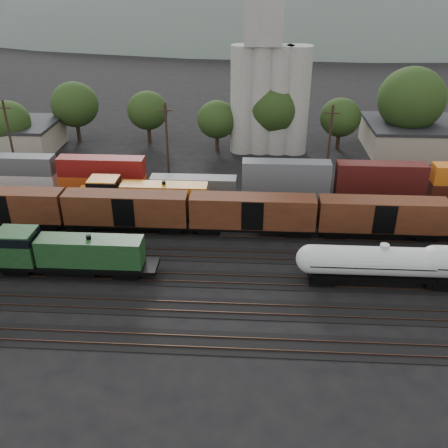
# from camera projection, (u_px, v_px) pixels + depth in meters

# --- Properties ---
(ground) EXTENTS (600.00, 600.00, 0.00)m
(ground) POSITION_uv_depth(u_px,v_px,m) (243.00, 256.00, 57.14)
(ground) COLOR black
(tracks) EXTENTS (180.00, 33.20, 0.20)m
(tracks) POSITION_uv_depth(u_px,v_px,m) (243.00, 255.00, 57.12)
(tracks) COLOR black
(tracks) RESTS_ON ground
(green_locomotive) EXTENTS (18.37, 3.24, 4.86)m
(green_locomotive) POSITION_uv_depth(u_px,v_px,m) (61.00, 252.00, 52.44)
(green_locomotive) COLOR black
(green_locomotive) RESTS_ON ground
(tank_car_a) EXTENTS (17.45, 3.12, 4.57)m
(tank_car_a) POSITION_uv_depth(u_px,v_px,m) (382.00, 263.00, 50.71)
(tank_car_a) COLOR silver
(tank_car_a) RESTS_ON ground
(orange_locomotive) EXTENTS (18.80, 3.13, 4.70)m
(orange_locomotive) POSITION_uv_depth(u_px,v_px,m) (140.00, 196.00, 65.46)
(orange_locomotive) COLOR black
(orange_locomotive) RESTS_ON ground
(boxcar_string) EXTENTS (122.80, 2.90, 4.20)m
(boxcar_string) POSITION_uv_depth(u_px,v_px,m) (189.00, 211.00, 60.46)
(boxcar_string) COLOR black
(boxcar_string) RESTS_ON ground
(container_wall) EXTENTS (160.00, 2.60, 5.80)m
(container_wall) POSITION_uv_depth(u_px,v_px,m) (188.00, 181.00, 69.55)
(container_wall) COLOR black
(container_wall) RESTS_ON ground
(grain_silo) EXTENTS (13.40, 5.00, 29.00)m
(grain_silo) POSITION_uv_depth(u_px,v_px,m) (269.00, 87.00, 83.54)
(grain_silo) COLOR #A4A196
(grain_silo) RESTS_ON ground
(industrial_sheds) EXTENTS (119.38, 17.26, 5.10)m
(industrial_sheds) POSITION_uv_depth(u_px,v_px,m) (286.00, 139.00, 86.76)
(industrial_sheds) COLOR #9E937F
(industrial_sheds) RESTS_ON ground
(tree_band) EXTENTS (163.35, 20.04, 14.54)m
(tree_band) POSITION_uv_depth(u_px,v_px,m) (303.00, 109.00, 86.50)
(tree_band) COLOR black
(tree_band) RESTS_ON ground
(utility_poles) EXTENTS (122.20, 0.36, 12.00)m
(utility_poles) POSITION_uv_depth(u_px,v_px,m) (247.00, 142.00, 73.69)
(utility_poles) COLOR black
(utility_poles) RESTS_ON ground
(distant_hills) EXTENTS (860.00, 286.00, 130.00)m
(distant_hills) POSITION_uv_depth(u_px,v_px,m) (294.00, 58.00, 295.20)
(distant_hills) COLOR #59665B
(distant_hills) RESTS_ON ground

